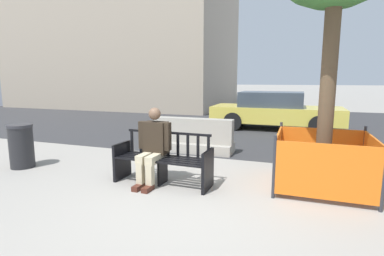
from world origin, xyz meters
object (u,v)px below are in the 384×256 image
object	(u,v)px
jersey_barrier_centre	(193,138)
car_taxi_near	(275,111)
street_bench	(163,161)
construction_fence	(323,160)
seated_person	(153,144)
trash_bin	(21,146)

from	to	relation	value
jersey_barrier_centre	car_taxi_near	bearing A→B (deg)	69.23
street_bench	construction_fence	size ratio (longest dim) A/B	1.15
street_bench	car_taxi_near	world-z (taller)	car_taxi_near
street_bench	seated_person	world-z (taller)	seated_person
street_bench	construction_fence	xyz separation A→B (m)	(2.57, 0.68, 0.09)
street_bench	jersey_barrier_centre	bearing A→B (deg)	97.09
jersey_barrier_centre	seated_person	bearing A→B (deg)	-86.83
construction_fence	trash_bin	world-z (taller)	construction_fence
jersey_barrier_centre	trash_bin	size ratio (longest dim) A/B	2.26
seated_person	jersey_barrier_centre	world-z (taller)	seated_person
street_bench	construction_fence	distance (m)	2.66
car_taxi_near	trash_bin	xyz separation A→B (m)	(-4.46, -6.74, -0.23)
seated_person	car_taxi_near	size ratio (longest dim) A/B	0.29
trash_bin	car_taxi_near	bearing A→B (deg)	56.49
jersey_barrier_centre	construction_fence	bearing A→B (deg)	-30.50
car_taxi_near	jersey_barrier_centre	bearing A→B (deg)	-110.77
trash_bin	jersey_barrier_centre	bearing A→B (deg)	41.03
street_bench	trash_bin	size ratio (longest dim) A/B	1.91
seated_person	street_bench	bearing A→B (deg)	18.45
trash_bin	street_bench	bearing A→B (deg)	1.95
street_bench	car_taxi_near	distance (m)	6.77
construction_fence	trash_bin	xyz separation A→B (m)	(-5.71, -0.79, -0.04)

